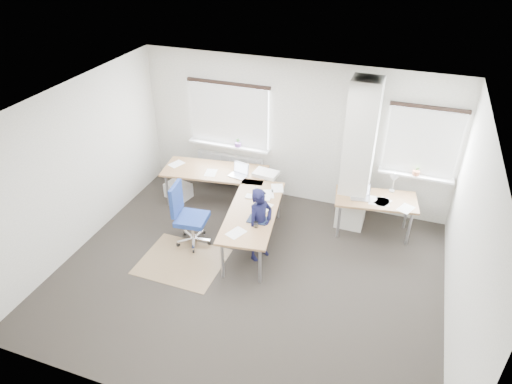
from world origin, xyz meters
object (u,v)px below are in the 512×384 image
(desk_main, at_px, (236,191))
(desk_side, at_px, (376,200))
(task_chair, at_px, (190,227))
(person, at_px, (260,225))

(desk_main, height_order, desk_side, desk_side)
(desk_side, xyz_separation_m, task_chair, (-2.95, -1.37, -0.36))
(desk_side, distance_m, task_chair, 3.27)
(desk_main, bearing_deg, person, -54.61)
(desk_side, distance_m, person, 2.14)
(desk_side, bearing_deg, desk_main, -176.69)
(task_chair, distance_m, person, 1.31)
(task_chair, xyz_separation_m, person, (1.26, 0.05, 0.34))
(task_chair, relative_size, person, 0.88)
(person, bearing_deg, desk_side, -22.79)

